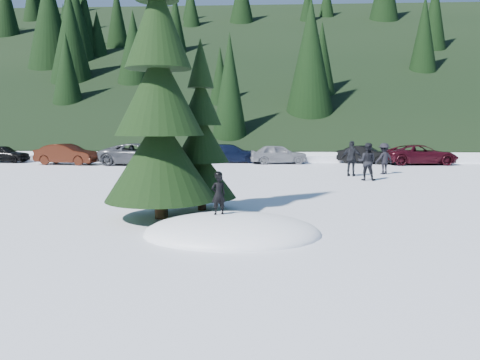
{
  "coord_description": "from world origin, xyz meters",
  "views": [
    {
      "loc": [
        0.8,
        -11.48,
        2.75
      ],
      "look_at": [
        0.08,
        2.17,
        1.1
      ],
      "focal_mm": 35.0,
      "sensor_mm": 36.0,
      "label": 1
    }
  ],
  "objects_px": {
    "car_2": "(140,154)",
    "car_3": "(231,153)",
    "car_4": "(279,154)",
    "spruce_short": "(201,144)",
    "adult_1": "(352,159)",
    "child_skier": "(218,194)",
    "car_6": "(420,155)",
    "spruce_tall": "(159,103)",
    "car_0": "(2,154)",
    "adult_2": "(384,159)",
    "adult_0": "(367,162)",
    "car_5": "(365,155)",
    "car_1": "(67,154)"
  },
  "relations": [
    {
      "from": "car_2",
      "to": "car_3",
      "type": "xyz_separation_m",
      "value": [
        5.95,
        2.38,
        -0.08
      ]
    },
    {
      "from": "car_2",
      "to": "spruce_short",
      "type": "bearing_deg",
      "value": -153.57
    },
    {
      "from": "adult_1",
      "to": "car_2",
      "type": "bearing_deg",
      "value": -5.21
    },
    {
      "from": "spruce_tall",
      "to": "car_3",
      "type": "bearing_deg",
      "value": 88.35
    },
    {
      "from": "adult_0",
      "to": "car_6",
      "type": "distance_m",
      "value": 10.78
    },
    {
      "from": "spruce_short",
      "to": "car_1",
      "type": "relative_size",
      "value": 1.26
    },
    {
      "from": "adult_1",
      "to": "car_0",
      "type": "bearing_deg",
      "value": 1.81
    },
    {
      "from": "adult_2",
      "to": "car_6",
      "type": "xyz_separation_m",
      "value": [
        4.01,
        6.28,
        -0.18
      ]
    },
    {
      "from": "car_0",
      "to": "adult_2",
      "type": "bearing_deg",
      "value": -102.41
    },
    {
      "from": "adult_2",
      "to": "car_2",
      "type": "distance_m",
      "value": 15.7
    },
    {
      "from": "car_4",
      "to": "spruce_short",
      "type": "bearing_deg",
      "value": 164.43
    },
    {
      "from": "car_1",
      "to": "car_6",
      "type": "bearing_deg",
      "value": -78.55
    },
    {
      "from": "car_3",
      "to": "car_4",
      "type": "distance_m",
      "value": 3.5
    },
    {
      "from": "spruce_short",
      "to": "car_0",
      "type": "distance_m",
      "value": 24.45
    },
    {
      "from": "spruce_short",
      "to": "spruce_tall",
      "type": "bearing_deg",
      "value": -125.54
    },
    {
      "from": "car_0",
      "to": "car_2",
      "type": "relative_size",
      "value": 0.71
    },
    {
      "from": "spruce_tall",
      "to": "car_3",
      "type": "height_order",
      "value": "spruce_tall"
    },
    {
      "from": "car_0",
      "to": "car_3",
      "type": "xyz_separation_m",
      "value": [
        16.32,
        0.82,
        0.02
      ]
    },
    {
      "from": "adult_2",
      "to": "car_5",
      "type": "relative_size",
      "value": 0.46
    },
    {
      "from": "car_3",
      "to": "car_5",
      "type": "xyz_separation_m",
      "value": [
        9.42,
        -0.32,
        -0.03
      ]
    },
    {
      "from": "spruce_tall",
      "to": "spruce_short",
      "type": "bearing_deg",
      "value": 54.46
    },
    {
      "from": "car_3",
      "to": "adult_0",
      "type": "bearing_deg",
      "value": -147.05
    },
    {
      "from": "spruce_short",
      "to": "car_0",
      "type": "relative_size",
      "value": 1.45
    },
    {
      "from": "car_4",
      "to": "car_3",
      "type": "bearing_deg",
      "value": 69.45
    },
    {
      "from": "child_skier",
      "to": "car_6",
      "type": "xyz_separation_m",
      "value": [
        11.68,
        20.66,
        -0.32
      ]
    },
    {
      "from": "adult_2",
      "to": "car_2",
      "type": "relative_size",
      "value": 0.33
    },
    {
      "from": "car_0",
      "to": "child_skier",
      "type": "bearing_deg",
      "value": -137.84
    },
    {
      "from": "spruce_short",
      "to": "car_4",
      "type": "xyz_separation_m",
      "value": [
        2.96,
        17.7,
        -1.43
      ]
    },
    {
      "from": "adult_1",
      "to": "adult_2",
      "type": "relative_size",
      "value": 1.09
    },
    {
      "from": "adult_1",
      "to": "car_0",
      "type": "distance_m",
      "value": 24.54
    },
    {
      "from": "adult_1",
      "to": "car_4",
      "type": "relative_size",
      "value": 0.47
    },
    {
      "from": "adult_0",
      "to": "car_3",
      "type": "xyz_separation_m",
      "value": [
        -7.4,
        10.29,
        -0.27
      ]
    },
    {
      "from": "adult_0",
      "to": "car_6",
      "type": "xyz_separation_m",
      "value": [
        5.56,
        9.23,
        -0.24
      ]
    },
    {
      "from": "adult_1",
      "to": "car_2",
      "type": "height_order",
      "value": "adult_1"
    },
    {
      "from": "spruce_tall",
      "to": "spruce_short",
      "type": "xyz_separation_m",
      "value": [
        1.0,
        1.4,
        -1.22
      ]
    },
    {
      "from": "child_skier",
      "to": "car_2",
      "type": "xyz_separation_m",
      "value": [
        -7.23,
        19.33,
        -0.26
      ]
    },
    {
      "from": "car_6",
      "to": "car_0",
      "type": "bearing_deg",
      "value": 84.56
    },
    {
      "from": "car_3",
      "to": "car_0",
      "type": "bearing_deg",
      "value": 90.11
    },
    {
      "from": "car_3",
      "to": "car_6",
      "type": "distance_m",
      "value": 13.0
    },
    {
      "from": "adult_2",
      "to": "car_3",
      "type": "relative_size",
      "value": 0.38
    },
    {
      "from": "spruce_tall",
      "to": "car_0",
      "type": "xyz_separation_m",
      "value": [
        -15.75,
        19.15,
        -2.69
      ]
    },
    {
      "from": "car_0",
      "to": "car_4",
      "type": "distance_m",
      "value": 19.71
    },
    {
      "from": "adult_2",
      "to": "car_6",
      "type": "height_order",
      "value": "adult_2"
    },
    {
      "from": "spruce_short",
      "to": "car_5",
      "type": "height_order",
      "value": "spruce_short"
    },
    {
      "from": "car_3",
      "to": "car_6",
      "type": "relative_size",
      "value": 0.93
    },
    {
      "from": "car_0",
      "to": "car_4",
      "type": "relative_size",
      "value": 0.94
    },
    {
      "from": "car_1",
      "to": "adult_2",
      "type": "bearing_deg",
      "value": -95.73
    },
    {
      "from": "spruce_short",
      "to": "car_3",
      "type": "height_order",
      "value": "spruce_short"
    },
    {
      "from": "car_5",
      "to": "spruce_tall",
      "type": "bearing_deg",
      "value": 174.97
    },
    {
      "from": "spruce_short",
      "to": "adult_1",
      "type": "xyz_separation_m",
      "value": [
        6.57,
        10.09,
        -1.17
      ]
    }
  ]
}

